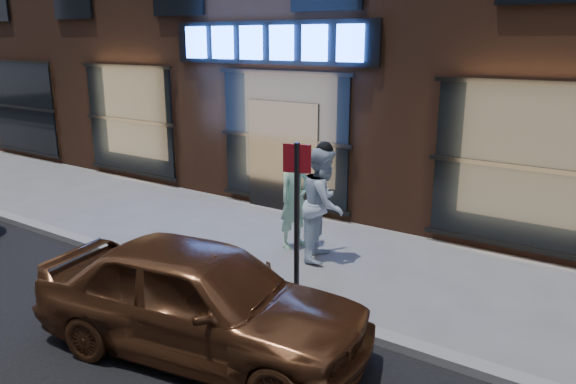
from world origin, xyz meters
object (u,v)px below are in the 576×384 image
(sign_post, at_px, (297,212))
(gold_sedan, at_px, (201,299))
(man_cap, at_px, (324,204))
(man_bowtie, at_px, (294,197))

(sign_post, bearing_deg, gold_sedan, -118.22)
(man_cap, xyz_separation_m, gold_sedan, (0.40, -3.44, -0.27))
(man_cap, distance_m, sign_post, 2.06)
(man_cap, bearing_deg, sign_post, -177.01)
(man_bowtie, xyz_separation_m, gold_sedan, (1.12, -3.63, -0.22))
(man_bowtie, relative_size, gold_sedan, 0.45)
(man_bowtie, relative_size, sign_post, 0.78)
(gold_sedan, bearing_deg, sign_post, -21.46)
(gold_sedan, relative_size, sign_post, 1.74)
(gold_sedan, bearing_deg, man_cap, -3.53)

